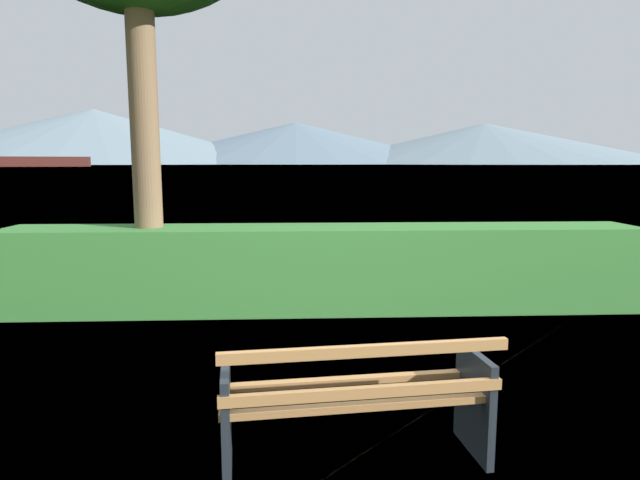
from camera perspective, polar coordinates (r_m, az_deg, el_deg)
ground_plane at (r=3.72m, az=3.59°, el=-22.17°), size 1400.00×1400.00×0.00m
water_surface at (r=309.61m, az=-2.56°, el=7.90°), size 620.00×620.00×0.00m
park_bench at (r=3.47m, az=3.87°, el=-16.59°), size 1.72×0.75×0.87m
hedge_row at (r=6.92m, az=0.43°, el=-2.98°), size 8.01×0.90×1.07m
distant_hills at (r=565.35m, az=-5.36°, el=10.41°), size 764.73×414.77×53.52m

